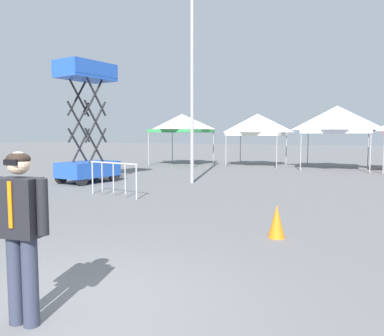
{
  "coord_description": "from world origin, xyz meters",
  "views": [
    {
      "loc": [
        2.98,
        -3.16,
        1.95
      ],
      "look_at": [
        -0.08,
        3.61,
        1.3
      ],
      "focal_mm": 36.14,
      "sensor_mm": 36.0,
      "label": 1
    }
  ],
  "objects_px": {
    "scissor_lift": "(88,148)",
    "crowd_barrier_near_person": "(113,173)",
    "light_pole_near_lift": "(192,58)",
    "canopy_tent_behind_center": "(182,123)",
    "canopy_tent_left_of_center": "(337,120)",
    "person_foreground": "(21,226)",
    "canopy_tent_center": "(257,125)",
    "traffic_cone_lot_center": "(277,221)"
  },
  "relations": [
    {
      "from": "person_foreground",
      "to": "traffic_cone_lot_center",
      "type": "distance_m",
      "value": 4.77
    },
    {
      "from": "scissor_lift",
      "to": "traffic_cone_lot_center",
      "type": "distance_m",
      "value": 10.26
    },
    {
      "from": "light_pole_near_lift",
      "to": "traffic_cone_lot_center",
      "type": "relative_size",
      "value": 13.88
    },
    {
      "from": "light_pole_near_lift",
      "to": "crowd_barrier_near_person",
      "type": "relative_size",
      "value": 4.19
    },
    {
      "from": "canopy_tent_behind_center",
      "to": "traffic_cone_lot_center",
      "type": "distance_m",
      "value": 17.71
    },
    {
      "from": "crowd_barrier_near_person",
      "to": "traffic_cone_lot_center",
      "type": "relative_size",
      "value": 3.31
    },
    {
      "from": "canopy_tent_left_of_center",
      "to": "traffic_cone_lot_center",
      "type": "distance_m",
      "value": 15.91
    },
    {
      "from": "scissor_lift",
      "to": "light_pole_near_lift",
      "type": "xyz_separation_m",
      "value": [
        3.92,
        1.54,
        3.5
      ]
    },
    {
      "from": "crowd_barrier_near_person",
      "to": "person_foreground",
      "type": "bearing_deg",
      "value": -60.45
    },
    {
      "from": "scissor_lift",
      "to": "person_foreground",
      "type": "distance_m",
      "value": 12.0
    },
    {
      "from": "canopy_tent_center",
      "to": "traffic_cone_lot_center",
      "type": "xyz_separation_m",
      "value": [
        4.64,
        -16.07,
        -2.22
      ]
    },
    {
      "from": "canopy_tent_behind_center",
      "to": "light_pole_near_lift",
      "type": "distance_m",
      "value": 9.53
    },
    {
      "from": "person_foreground",
      "to": "canopy_tent_center",
      "type": "bearing_deg",
      "value": 98.32
    },
    {
      "from": "traffic_cone_lot_center",
      "to": "canopy_tent_behind_center",
      "type": "bearing_deg",
      "value": 121.7
    },
    {
      "from": "canopy_tent_center",
      "to": "person_foreground",
      "type": "relative_size",
      "value": 1.8
    },
    {
      "from": "scissor_lift",
      "to": "crowd_barrier_near_person",
      "type": "height_order",
      "value": "scissor_lift"
    },
    {
      "from": "canopy_tent_center",
      "to": "light_pole_near_lift",
      "type": "height_order",
      "value": "light_pole_near_lift"
    },
    {
      "from": "person_foreground",
      "to": "traffic_cone_lot_center",
      "type": "height_order",
      "value": "person_foreground"
    },
    {
      "from": "canopy_tent_left_of_center",
      "to": "light_pole_near_lift",
      "type": "height_order",
      "value": "light_pole_near_lift"
    },
    {
      "from": "canopy_tent_behind_center",
      "to": "crowd_barrier_near_person",
      "type": "height_order",
      "value": "canopy_tent_behind_center"
    },
    {
      "from": "person_foreground",
      "to": "light_pole_near_lift",
      "type": "xyz_separation_m",
      "value": [
        -3.18,
        11.21,
        3.86
      ]
    },
    {
      "from": "canopy_tent_behind_center",
      "to": "canopy_tent_center",
      "type": "relative_size",
      "value": 1.03
    },
    {
      "from": "light_pole_near_lift",
      "to": "crowd_barrier_near_person",
      "type": "height_order",
      "value": "light_pole_near_lift"
    },
    {
      "from": "canopy_tent_behind_center",
      "to": "crowd_barrier_near_person",
      "type": "bearing_deg",
      "value": -73.91
    },
    {
      "from": "canopy_tent_left_of_center",
      "to": "light_pole_near_lift",
      "type": "bearing_deg",
      "value": -118.08
    },
    {
      "from": "crowd_barrier_near_person",
      "to": "traffic_cone_lot_center",
      "type": "distance_m",
      "value": 6.36
    },
    {
      "from": "canopy_tent_behind_center",
      "to": "person_foreground",
      "type": "xyz_separation_m",
      "value": [
        7.58,
        -19.36,
        -1.6
      ]
    },
    {
      "from": "person_foreground",
      "to": "light_pole_near_lift",
      "type": "distance_m",
      "value": 12.28
    },
    {
      "from": "canopy_tent_left_of_center",
      "to": "crowd_barrier_near_person",
      "type": "distance_m",
      "value": 14.28
    },
    {
      "from": "scissor_lift",
      "to": "person_foreground",
      "type": "bearing_deg",
      "value": -53.68
    },
    {
      "from": "scissor_lift",
      "to": "crowd_barrier_near_person",
      "type": "relative_size",
      "value": 2.31
    },
    {
      "from": "canopy_tent_center",
      "to": "traffic_cone_lot_center",
      "type": "relative_size",
      "value": 5.13
    },
    {
      "from": "canopy_tent_left_of_center",
      "to": "scissor_lift",
      "type": "relative_size",
      "value": 0.76
    },
    {
      "from": "canopy_tent_left_of_center",
      "to": "canopy_tent_center",
      "type": "bearing_deg",
      "value": 175.68
    },
    {
      "from": "canopy_tent_behind_center",
      "to": "canopy_tent_center",
      "type": "xyz_separation_m",
      "value": [
        4.59,
        1.13,
        -0.1
      ]
    },
    {
      "from": "light_pole_near_lift",
      "to": "person_foreground",
      "type": "bearing_deg",
      "value": -74.14
    },
    {
      "from": "person_foreground",
      "to": "traffic_cone_lot_center",
      "type": "xyz_separation_m",
      "value": [
        1.65,
        4.42,
        -0.72
      ]
    },
    {
      "from": "person_foreground",
      "to": "crowd_barrier_near_person",
      "type": "xyz_separation_m",
      "value": [
        -4.07,
        7.17,
        -0.28
      ]
    },
    {
      "from": "canopy_tent_center",
      "to": "light_pole_near_lift",
      "type": "bearing_deg",
      "value": -91.16
    },
    {
      "from": "crowd_barrier_near_person",
      "to": "traffic_cone_lot_center",
      "type": "height_order",
      "value": "crowd_barrier_near_person"
    },
    {
      "from": "canopy_tent_behind_center",
      "to": "canopy_tent_left_of_center",
      "type": "xyz_separation_m",
      "value": [
        9.16,
        0.78,
        0.12
      ]
    },
    {
      "from": "canopy_tent_behind_center",
      "to": "canopy_tent_center",
      "type": "bearing_deg",
      "value": 13.83
    }
  ]
}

